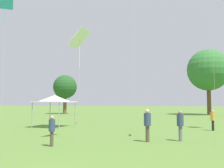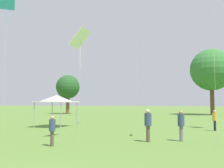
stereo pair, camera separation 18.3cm
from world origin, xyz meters
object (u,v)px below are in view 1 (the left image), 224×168
Objects in this scene: kite_4 at (5,5)px; canopy_tent at (54,99)px; kite_1 at (80,39)px; person_standing_0 at (52,128)px; person_standing_1 at (213,118)px; distant_tree_1 at (65,87)px; person_standing_5 at (147,122)px; distant_tree_0 at (208,70)px; person_standing_3 at (180,123)px.

canopy_tent is at bearing -91.02° from kite_4.
kite_4 reaches higher than kite_1.
canopy_tent reaches higher than person_standing_0.
kite_1 is (5.33, -6.73, 3.47)m from canopy_tent.
kite_4 is at bearing -102.81° from person_standing_1.
distant_tree_1 reaches higher than canopy_tent.
kite_4 is (-10.12, 0.46, 8.01)m from person_standing_5.
kite_1 is 35.61m from distant_tree_1.
canopy_tent reaches higher than person_standing_5.
distant_tree_0 reaches higher than distant_tree_1.
person_standing_5 is at bearing -175.55° from kite_4.
person_standing_3 is 37.83m from distant_tree_1.
canopy_tent is 0.28× the size of distant_tree_0.
person_standing_3 is (-2.25, -6.44, 0.08)m from person_standing_1.
person_standing_1 is 0.50× the size of canopy_tent.
distant_tree_0 is (9.52, 34.51, 1.91)m from kite_1.
person_standing_5 is 11.31m from canopy_tent.
distant_tree_1 is at bearing -50.02° from person_standing_5.
person_standing_0 is at bearing -78.05° from person_standing_1.
kite_4 is 32.54m from distant_tree_1.
person_standing_5 reaches higher than person_standing_0.
kite_1 is at bearing 12.67° from person_standing_5.
person_standing_3 is 12.42m from canopy_tent.
distant_tree_0 is at bearing -107.94° from kite_4.
kite_1 is (-5.72, -1.25, 4.94)m from person_standing_3.
canopy_tent is 9.25m from kite_1.
person_standing_3 reaches higher than person_standing_1.
person_standing_0 is 10.51m from canopy_tent.
kite_1 is (-7.97, -7.69, 5.02)m from person_standing_1.
person_standing_5 is (-1.75, -0.80, 0.05)m from person_standing_3.
person_standing_5 is at bearing 142.94° from kite_1.
canopy_tent is at bearing -67.87° from person_standing_3.
person_standing_5 is 37.48m from distant_tree_1.
person_standing_3 is 1.93m from person_standing_5.
kite_4 reaches higher than person_standing_3.
person_standing_3 is 0.95× the size of person_standing_5.
kite_4 is 0.84× the size of distant_tree_0.
person_standing_0 is 0.88× the size of person_standing_3.
kite_4 reaches higher than canopy_tent.
kite_1 is at bearing -105.43° from distant_tree_0.
distant_tree_1 reaches higher than person_standing_0.
canopy_tent is 31.96m from distant_tree_0.
distant_tree_1 is at bearing -172.33° from person_standing_1.
distant_tree_1 is (-16.33, 33.85, 4.22)m from person_standing_0.
person_standing_5 is (-4.00, -7.24, 0.13)m from person_standing_1.
person_standing_1 is 6.82m from person_standing_3.
distant_tree_1 reaches higher than person_standing_5.
kite_4 reaches higher than person_standing_0.
kite_1 is at bearing 178.66° from kite_4.
person_standing_3 is 7.66m from kite_1.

